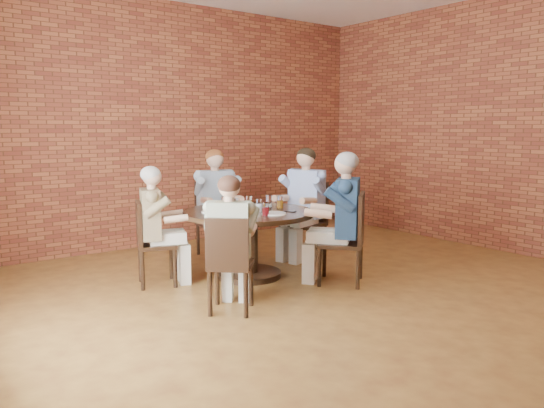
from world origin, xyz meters
TOP-DOWN VIEW (x-y plane):
  - floor at (0.00, 0.00)m, footprint 7.00×7.00m
  - wall_back at (0.00, 3.50)m, footprint 7.00×0.00m
  - wall_right at (3.25, 0.00)m, footprint 0.00×7.00m
  - dining_table at (-0.21, 1.34)m, footprint 1.44×1.44m
  - chair_a at (0.96, 1.68)m, footprint 0.57×0.57m
  - diner_a at (0.87, 1.66)m, footprint 0.83×0.74m
  - chair_b at (0.03, 2.47)m, footprint 0.53×0.53m
  - diner_b at (0.01, 2.38)m, footprint 0.69×0.79m
  - chair_c at (-1.23, 1.70)m, footprint 0.50×0.50m
  - diner_c at (-1.16, 1.68)m, footprint 0.72×0.66m
  - chair_d at (-1.03, 0.46)m, footprint 0.54×0.54m
  - diner_d at (-0.98, 0.51)m, footprint 0.74×0.75m
  - chair_e at (0.51, 0.48)m, footprint 0.65×0.65m
  - diner_e at (0.45, 0.55)m, footprint 0.89×0.90m
  - plate_a at (0.11, 1.54)m, footprint 0.26×0.26m
  - plate_b at (-0.38, 1.78)m, footprint 0.26×0.26m
  - plate_c at (-0.58, 1.46)m, footprint 0.26×0.26m
  - plate_d at (-0.13, 0.98)m, footprint 0.26×0.26m
  - glass_a at (0.14, 1.43)m, footprint 0.07×0.07m
  - glass_b at (-0.09, 1.50)m, footprint 0.07×0.07m
  - glass_c at (-0.35, 1.61)m, footprint 0.07×0.07m
  - glass_d at (-0.35, 1.37)m, footprint 0.07×0.07m
  - glass_e at (-0.54, 1.26)m, footprint 0.07×0.07m
  - glass_f at (-0.26, 0.95)m, footprint 0.07×0.07m
  - glass_g at (-0.16, 1.21)m, footprint 0.07×0.07m
  - glass_h at (0.19, 1.28)m, footprint 0.07×0.07m
  - smartphone at (0.11, 1.01)m, footprint 0.10×0.14m

SIDE VIEW (x-z plane):
  - floor at x=0.00m, z-range 0.00..0.00m
  - chair_d at x=-1.03m, z-range 0.04..0.93m
  - chair_c at x=-1.23m, z-range 0.04..0.94m
  - chair_b at x=0.03m, z-range 0.04..1.00m
  - chair_a at x=0.96m, z-range 0.04..1.01m
  - chair_e at x=0.51m, z-range 0.04..1.01m
  - dining_table at x=-0.21m, z-range 0.15..0.90m
  - diner_d at x=-0.98m, z-range 0.00..1.24m
  - diner_c at x=-1.16m, z-range 0.00..1.26m
  - diner_b at x=0.01m, z-range 0.00..1.38m
  - diner_a at x=0.87m, z-range 0.00..1.40m
  - diner_e at x=0.45m, z-range 0.00..1.40m
  - smartphone at x=0.11m, z-range 0.75..0.76m
  - plate_a at x=0.11m, z-range 0.75..0.76m
  - plate_b at x=-0.38m, z-range 0.75..0.76m
  - plate_c at x=-0.58m, z-range 0.75..0.76m
  - plate_d at x=-0.13m, z-range 0.75..0.76m
  - glass_a at x=0.14m, z-range 0.75..0.89m
  - glass_b at x=-0.09m, z-range 0.75..0.89m
  - glass_c at x=-0.35m, z-range 0.75..0.89m
  - glass_d at x=-0.35m, z-range 0.75..0.89m
  - glass_e at x=-0.54m, z-range 0.75..0.89m
  - glass_f at x=-0.26m, z-range 0.75..0.89m
  - glass_g at x=-0.16m, z-range 0.75..0.89m
  - glass_h at x=0.19m, z-range 0.75..0.89m
  - wall_back at x=0.00m, z-range -1.80..5.20m
  - wall_right at x=3.25m, z-range -1.80..5.20m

